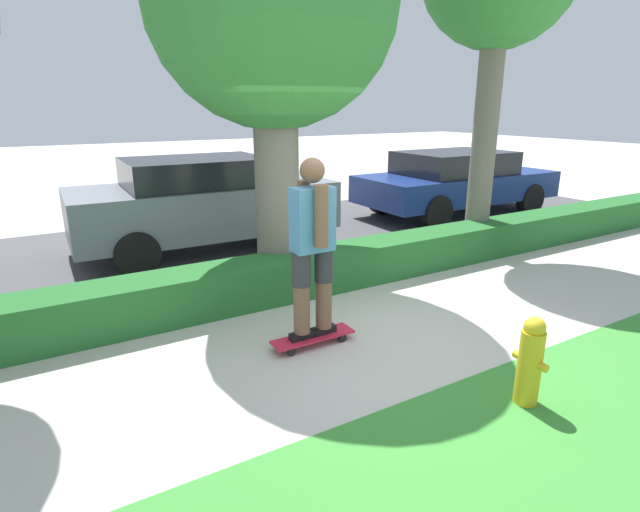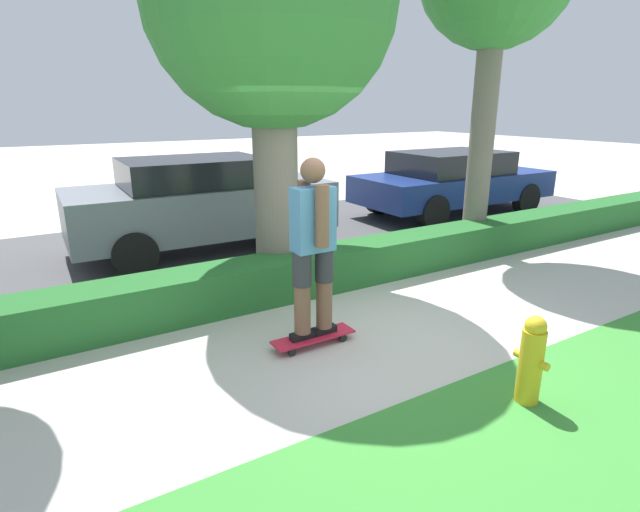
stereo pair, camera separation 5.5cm
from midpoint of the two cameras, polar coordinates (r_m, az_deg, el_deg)
name	(u,v)px [view 1 (the left image)]	position (r m, az deg, el deg)	size (l,w,h in m)	color
ground_plane	(366,344)	(5.15, 5.62, -9.96)	(60.00, 60.00, 0.00)	#BCB7AD
street_asphalt	(222,246)	(8.66, -10.97, 1.11)	(18.67, 5.00, 0.01)	#474749
hedge_row	(292,275)	(6.30, -2.91, -2.18)	(18.67, 0.60, 0.52)	#236028
skateboard	(313,337)	(5.07, -0.49, -9.29)	(0.86, 0.24, 0.10)	red
skater_person	(313,245)	(4.72, -0.52, 1.24)	(0.51, 0.45, 1.76)	black
tree_mid	(273,4)	(6.38, -5.12, 26.72)	(2.93, 2.93, 4.95)	#70665B
parked_car_middle	(204,202)	(8.38, -12.97, 6.04)	(4.17, 1.82, 1.51)	slate
parked_car_rear	(456,181)	(11.32, 15.45, 8.28)	(4.46, 1.91, 1.36)	navy
fire_hydrant	(530,361)	(4.37, 23.22, -10.97)	(0.19, 0.30, 0.76)	gold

